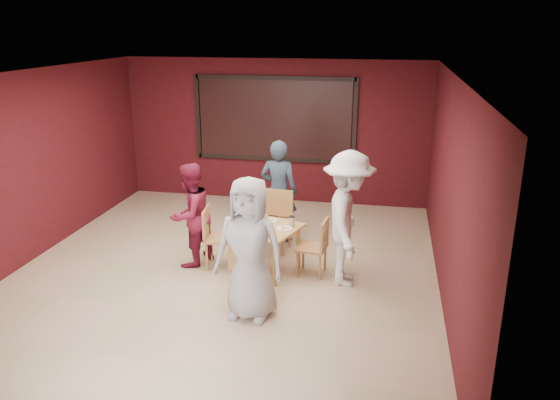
% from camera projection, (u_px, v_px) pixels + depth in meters
% --- Properties ---
extents(floor, '(7.00, 7.00, 0.00)m').
position_uv_depth(floor, '(225.00, 272.00, 7.89)').
color(floor, tan).
rests_on(floor, ground).
extents(window_blinds, '(3.00, 0.02, 1.50)m').
position_uv_depth(window_blinds, '(274.00, 119.00, 10.59)').
color(window_blinds, black).
extents(dining_table, '(1.08, 1.08, 0.83)m').
position_uv_depth(dining_table, '(266.00, 232.00, 7.74)').
color(dining_table, '#DDA65A').
rests_on(dining_table, floor).
extents(chair_front, '(0.45, 0.45, 0.77)m').
position_uv_depth(chair_front, '(246.00, 268.00, 7.01)').
color(chair_front, '#B08144').
rests_on(chair_front, floor).
extents(chair_back, '(0.51, 0.51, 0.94)m').
position_uv_depth(chair_back, '(277.00, 217.00, 8.57)').
color(chair_back, '#B08144').
rests_on(chair_back, floor).
extents(chair_left, '(0.49, 0.49, 0.90)m').
position_uv_depth(chair_left, '(215.00, 234.00, 7.94)').
color(chair_left, '#B08144').
rests_on(chair_left, floor).
extents(chair_right, '(0.45, 0.45, 0.84)m').
position_uv_depth(chair_right, '(317.00, 244.00, 7.67)').
color(chair_right, '#B08144').
rests_on(chair_right, floor).
extents(diner_front, '(0.92, 0.65, 1.77)m').
position_uv_depth(diner_front, '(250.00, 249.00, 6.47)').
color(diner_front, '#ACACAC').
rests_on(diner_front, floor).
extents(diner_back, '(0.65, 0.46, 1.68)m').
position_uv_depth(diner_back, '(279.00, 191.00, 8.83)').
color(diner_back, '#2E4152').
rests_on(diner_back, floor).
extents(diner_left, '(0.82, 0.91, 1.54)m').
position_uv_depth(diner_left, '(190.00, 215.00, 7.94)').
color(diner_left, maroon).
rests_on(diner_left, floor).
extents(diner_right, '(0.78, 1.25, 1.86)m').
position_uv_depth(diner_right, '(348.00, 219.00, 7.31)').
color(diner_right, white).
rests_on(diner_right, floor).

